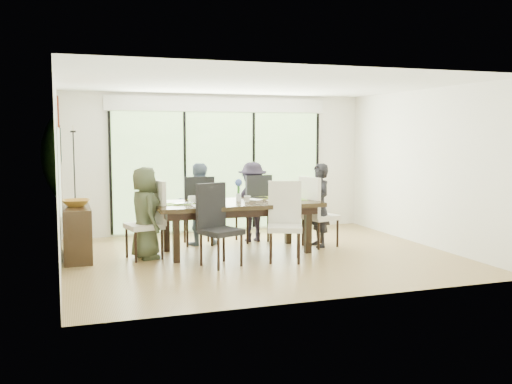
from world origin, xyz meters
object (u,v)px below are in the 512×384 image
object	(u,v)px
person_far_right	(252,202)
sideboard	(77,231)
chair_left_end	(144,220)
person_right_end	(319,205)
cup_c	(280,196)
vase	(239,197)
chair_far_right	(252,208)
chair_near_right	(285,222)
person_far_left	(198,204)
chair_far_left	(198,210)
bowl	(76,203)
chair_right_end	(320,211)
chair_near_left	(221,225)
cup_a	(192,199)
laptop	(186,204)
person_left_end	(145,213)
cup_b	(247,199)
table_top	(237,204)

from	to	relation	value
person_far_right	sideboard	size ratio (longest dim) A/B	0.99
chair_left_end	person_far_right	bearing A→B (deg)	99.73
person_right_end	cup_c	xyz separation A→B (m)	(-0.68, 0.10, 0.17)
chair_left_end	vase	xyz separation A→B (m)	(1.55, 0.05, 0.29)
chair_far_right	chair_near_right	distance (m)	1.72
person_right_end	person_far_left	world-z (taller)	same
chair_left_end	person_far_right	xyz separation A→B (m)	(2.05, 0.83, 0.11)
chair_far_left	chair_near_right	world-z (taller)	same
chair_far_left	bowl	bearing A→B (deg)	19.32
chair_right_end	chair_near_left	bearing A→B (deg)	97.85
chair_left_end	cup_a	world-z (taller)	chair_left_end
chair_right_end	person_far_left	xyz separation A→B (m)	(-1.95, 0.83, 0.11)
laptop	person_left_end	bearing A→B (deg)	153.46
chair_far_right	cup_c	xyz separation A→B (m)	(0.25, -0.75, 0.27)
chair_left_end	vase	size ratio (longest dim) A/B	9.17
person_far_right	person_right_end	bearing A→B (deg)	140.77
vase	cup_a	world-z (taller)	vase
chair_near_right	person_left_end	xyz separation A→B (m)	(-1.98, 0.87, 0.11)
chair_far_left	chair_left_end	bearing A→B (deg)	44.68
chair_right_end	person_far_right	distance (m)	1.27
chair_far_left	vase	world-z (taller)	chair_far_left
chair_near_right	cup_b	size ratio (longest dim) A/B	11.00
chair_far_right	cup_a	world-z (taller)	chair_far_right
laptop	cup_a	bearing A→B (deg)	41.52
chair_far_right	bowl	bearing A→B (deg)	-1.07
person_left_end	person_far_left	world-z (taller)	same
chair_far_right	person_right_end	bearing A→B (deg)	127.27
chair_right_end	chair_far_left	world-z (taller)	same
person_far_left	person_far_right	xyz separation A→B (m)	(1.00, 0.00, 0.00)
cup_c	person_far_right	bearing A→B (deg)	108.90
cup_b	bowl	size ratio (longest dim) A/B	0.26
chair_left_end	laptop	world-z (taller)	chair_left_end
chair_far_left	person_far_right	size ratio (longest dim) A/B	0.85
table_top	cup_b	bearing A→B (deg)	-33.69
chair_near_left	person_far_left	bearing A→B (deg)	66.08
cup_c	sideboard	bearing A→B (deg)	173.81
chair_far_left	vase	bearing A→B (deg)	127.70
cup_b	bowl	bearing A→B (deg)	170.18
vase	cup_b	world-z (taller)	vase
table_top	cup_b	world-z (taller)	cup_b
chair_right_end	chair_far_right	xyz separation A→B (m)	(-0.95, 0.85, 0.00)
chair_far_left	table_top	bearing A→B (deg)	123.59
laptop	chair_far_left	bearing A→B (deg)	49.65
chair_left_end	cup_c	distance (m)	2.32
sideboard	laptop	bearing A→B (deg)	-18.78
cup_a	bowl	distance (m)	1.80
person_left_end	sideboard	xyz separation A→B (m)	(-1.01, 0.46, -0.31)
person_left_end	sideboard	size ratio (longest dim) A/B	0.99
laptop	sideboard	size ratio (longest dim) A/B	0.25
laptop	cup_c	distance (m)	1.66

